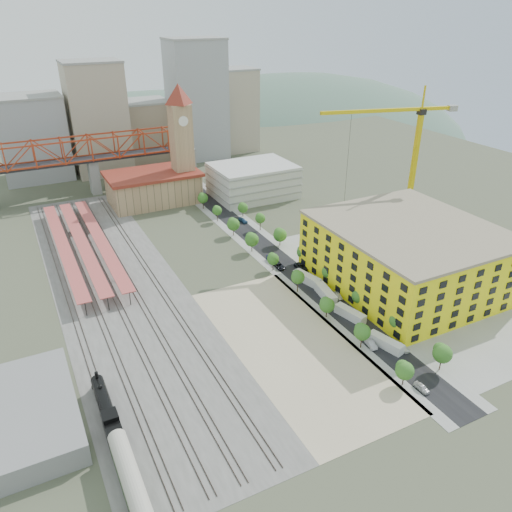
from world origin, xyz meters
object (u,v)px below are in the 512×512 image
coach (131,481)px  tower_crane (408,146)px  clock_tower (181,133)px  site_trailer_c (326,294)px  site_trailer_d (307,279)px  locomotive (107,411)px  site_trailer_b (350,314)px  site_trailer_a (386,343)px  car_0 (422,388)px  construction_building (408,255)px

coach → tower_crane: size_ratio=0.38×
clock_tower → site_trailer_c: clock_tower is taller
site_trailer_d → locomotive: bearing=-170.3°
tower_crane → coach: bearing=-150.2°
clock_tower → locomotive: clock_tower is taller
coach → site_trailer_c: bearing=30.5°
clock_tower → site_trailer_b: size_ratio=5.58×
site_trailer_b → site_trailer_a: bearing=-103.4°
clock_tower → site_trailer_d: size_ratio=5.33×
coach → car_0: 63.12m
clock_tower → site_trailer_c: (8.00, -96.49, -27.32)m
clock_tower → car_0: bearing=-87.9°
locomotive → car_0: (63.00, -22.35, -1.51)m
clock_tower → car_0: (5.00, -138.21, -28.03)m
construction_building → site_trailer_d: (-26.00, 13.40, -8.07)m
construction_building → clock_tower: bearing=108.8°
tower_crane → site_trailer_b: tower_crane is taller
coach → tower_crane: tower_crane is taller
locomotive → site_trailer_b: (66.00, 7.71, -0.91)m
clock_tower → car_0: clock_tower is taller
site_trailer_a → tower_crane: bearing=31.1°
coach → car_0: bearing=-2.6°
locomotive → site_trailer_a: bearing=-5.8°
tower_crane → site_trailer_d: (-50.72, -18.12, -30.64)m
coach → site_trailer_c: coach is taller
site_trailer_c → coach: bearing=-140.6°
locomotive → tower_crane: tower_crane is taller
site_trailer_b → site_trailer_c: 11.66m
site_trailer_d → car_0: bearing=-107.6°
locomotive → coach: size_ratio=1.20×
locomotive → site_trailer_b: bearing=6.7°
coach → site_trailer_b: coach is taller
site_trailer_a → site_trailer_b: site_trailer_b is taller
tower_crane → site_trailer_c: (-50.72, -28.02, -30.60)m
clock_tower → locomotive: (-58.00, -115.86, -26.51)m
locomotive → car_0: 66.87m
site_trailer_b → site_trailer_c: (0.00, 11.66, 0.10)m
site_trailer_a → car_0: bearing=-116.6°
clock_tower → construction_building: clock_tower is taller
site_trailer_b → site_trailer_c: site_trailer_c is taller
locomotive → construction_building: bearing=9.8°
tower_crane → site_trailer_c: bearing=-151.1°
coach → site_trailer_b: size_ratio=2.10×
locomotive → site_trailer_c: size_ratio=2.33×
site_trailer_b → site_trailer_d: site_trailer_d is taller
construction_building → locomotive: (-92.00, -15.86, -7.22)m
construction_building → site_trailer_b: construction_building is taller
construction_building → site_trailer_a: size_ratio=5.47×
site_trailer_a → site_trailer_d: bearing=74.3°
locomotive → site_trailer_a: (66.00, -6.73, -0.92)m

